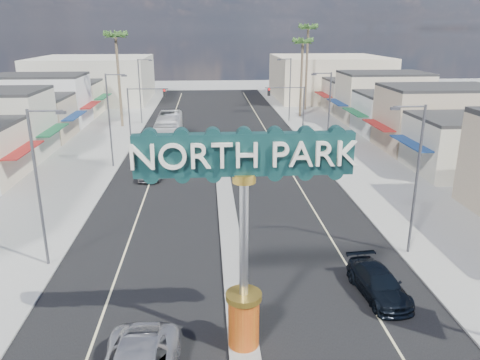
{
  "coord_description": "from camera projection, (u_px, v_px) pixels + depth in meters",
  "views": [
    {
      "loc": [
        -1.36,
        -14.74,
        12.95
      ],
      "look_at": [
        0.58,
        12.29,
        4.16
      ],
      "focal_mm": 35.0,
      "sensor_mm": 36.0,
      "label": 1
    }
  ],
  "objects": [
    {
      "name": "streetlight_l_far",
      "position": [
        141.0,
        88.0,
        65.13
      ],
      "size": [
        2.03,
        0.22,
        9.0
      ],
      "color": "#47474C",
      "rests_on": "ground"
    },
    {
      "name": "storefront_row_right",
      "position": [
        406.0,
        111.0,
        59.58
      ],
      "size": [
        12.0,
        42.0,
        6.0
      ],
      "primitive_type": "cube",
      "color": "#B7B29E",
      "rests_on": "ground"
    },
    {
      "name": "ground",
      "position": [
        221.0,
        165.0,
        46.53
      ],
      "size": [
        160.0,
        160.0,
        0.0
      ],
      "primitive_type": "plane",
      "color": "gray",
      "rests_on": "ground"
    },
    {
      "name": "car_parked_left",
      "position": [
        153.0,
        168.0,
        42.51
      ],
      "size": [
        2.57,
        5.15,
        1.68
      ],
      "primitive_type": "imported",
      "rotation": [
        0.0,
        0.0,
        -0.12
      ],
      "color": "slate",
      "rests_on": "ground"
    },
    {
      "name": "backdrop_far_left",
      "position": [
        94.0,
        79.0,
        86.49
      ],
      "size": [
        20.0,
        20.0,
        8.0
      ],
      "primitive_type": "cube",
      "color": "#B7B29E",
      "rests_on": "ground"
    },
    {
      "name": "traffic_signal_right",
      "position": [
        290.0,
        101.0,
        59.12
      ],
      "size": [
        5.09,
        0.45,
        6.0
      ],
      "color": "#47474C",
      "rests_on": "ground"
    },
    {
      "name": "storefront_row_left",
      "position": [
        18.0,
        115.0,
        56.3
      ],
      "size": [
        12.0,
        42.0,
        6.0
      ],
      "primitive_type": "cube",
      "color": "beige",
      "rests_on": "ground"
    },
    {
      "name": "palm_left_far",
      "position": [
        116.0,
        40.0,
        61.07
      ],
      "size": [
        2.6,
        2.6,
        13.1
      ],
      "color": "brown",
      "rests_on": "ground"
    },
    {
      "name": "streetlight_l_near",
      "position": [
        40.0,
        182.0,
        25.28
      ],
      "size": [
        2.03,
        0.22,
        9.0
      ],
      "color": "#47474C",
      "rests_on": "ground"
    },
    {
      "name": "streetlight_r_far",
      "position": [
        289.0,
        87.0,
        66.55
      ],
      "size": [
        2.03,
        0.22,
        9.0
      ],
      "color": "#47474C",
      "rests_on": "ground"
    },
    {
      "name": "streetlight_r_mid",
      "position": [
        327.0,
        113.0,
        45.68
      ],
      "size": [
        2.03,
        0.22,
        9.0
      ],
      "color": "#47474C",
      "rests_on": "ground"
    },
    {
      "name": "sidewalk_left",
      "position": [
        78.0,
        167.0,
        45.56
      ],
      "size": [
        8.0,
        120.0,
        0.12
      ],
      "primitive_type": "cube",
      "color": "gray",
      "rests_on": "ground"
    },
    {
      "name": "palm_right_far",
      "position": [
        308.0,
        32.0,
        74.09
      ],
      "size": [
        2.6,
        2.6,
        14.1
      ],
      "color": "brown",
      "rests_on": "ground"
    },
    {
      "name": "median_island",
      "position": [
        229.0,
        230.0,
        31.33
      ],
      "size": [
        1.3,
        30.0,
        0.16
      ],
      "primitive_type": "cube",
      "color": "gray",
      "rests_on": "ground"
    },
    {
      "name": "streetlight_l_mid",
      "position": [
        111.0,
        116.0,
        44.26
      ],
      "size": [
        2.03,
        0.22,
        9.0
      ],
      "color": "#47474C",
      "rests_on": "ground"
    },
    {
      "name": "city_bus",
      "position": [
        169.0,
        130.0,
        54.71
      ],
      "size": [
        2.93,
        11.89,
        3.3
      ],
      "primitive_type": "imported",
      "rotation": [
        0.0,
        0.0,
        0.01
      ],
      "color": "silver",
      "rests_on": "ground"
    },
    {
      "name": "sidewalk_right",
      "position": [
        359.0,
        162.0,
        47.47
      ],
      "size": [
        8.0,
        120.0,
        0.12
      ],
      "primitive_type": "cube",
      "color": "gray",
      "rests_on": "ground"
    },
    {
      "name": "streetlight_r_near",
      "position": [
        415.0,
        173.0,
        26.7
      ],
      "size": [
        2.03,
        0.22,
        9.0
      ],
      "color": "#47474C",
      "rests_on": "ground"
    },
    {
      "name": "road",
      "position": [
        221.0,
        165.0,
        46.53
      ],
      "size": [
        20.0,
        120.0,
        0.01
      ],
      "primitive_type": "cube",
      "color": "black",
      "rests_on": "ground"
    },
    {
      "name": "backdrop_far_right",
      "position": [
        328.0,
        78.0,
        89.49
      ],
      "size": [
        20.0,
        20.0,
        8.0
      ],
      "primitive_type": "cube",
      "color": "beige",
      "rests_on": "ground"
    },
    {
      "name": "suv_right",
      "position": [
        378.0,
        283.0,
        23.62
      ],
      "size": [
        2.44,
        4.94,
        1.38
      ],
      "primitive_type": "imported",
      "rotation": [
        0.0,
        0.0,
        0.11
      ],
      "color": "black",
      "rests_on": "ground"
    },
    {
      "name": "gateway_sign",
      "position": [
        244.0,
        219.0,
        18.12
      ],
      "size": [
        8.2,
        1.5,
        9.15
      ],
      "color": "red",
      "rests_on": "median_island"
    },
    {
      "name": "traffic_signal_left",
      "position": [
        143.0,
        102.0,
        57.86
      ],
      "size": [
        5.09,
        0.45,
        6.0
      ],
      "color": "#47474C",
      "rests_on": "ground"
    },
    {
      "name": "palm_right_mid",
      "position": [
        303.0,
        45.0,
        68.81
      ],
      "size": [
        2.6,
        2.6,
        12.1
      ],
      "color": "brown",
      "rests_on": "ground"
    }
  ]
}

